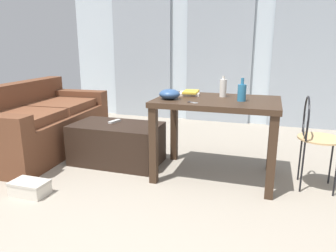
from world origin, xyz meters
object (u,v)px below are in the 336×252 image
Objects in this scene: scissors at (191,102)px; tv_remote_primary at (115,121)px; couch at (39,125)px; bowl at (170,94)px; coffee_table at (117,143)px; book_stack at (190,93)px; wire_chair at (313,131)px; bottle_far at (242,92)px; craft_table at (217,112)px; bottle_near at (223,88)px; shoebox at (30,188)px.

tv_remote_primary is at bearing 159.27° from scissors.
couch is 11.71× the size of tv_remote_primary.
bowl reaches higher than tv_remote_primary.
book_stack is (0.78, 0.13, 0.58)m from coffee_table.
wire_chair is (1.95, -0.02, 0.31)m from coffee_table.
book_stack is 2.44× the size of scissors.
bottle_far is (-0.63, -0.06, 0.32)m from wire_chair.
bowl is at bearing -9.17° from couch.
craft_table is at bearing 8.38° from tv_remote_primary.
tv_remote_primary is (-1.17, -0.04, -0.41)m from bottle_near.
coffee_table is 5.80× the size of tv_remote_primary.
bottle_far is (0.20, -0.18, -0.01)m from bottle_near.
bottle_near is 0.54m from bowl.
bottle_near is 0.46m from scissors.
book_stack is at bearing 68.04° from bowl.
bowl is (-0.43, -0.14, 0.17)m from craft_table.
coffee_table is 9.28× the size of scissors.
scissors is 0.63× the size of tv_remote_primary.
tv_remote_primary is at bearing 174.64° from craft_table.
bottle_far is at bearing 8.79° from bowl.
scissors is (0.24, -0.11, -0.04)m from bowl.
couch is 1.31m from shoebox.
bowl is 0.85m from tv_remote_primary.
coffee_table is 3.00× the size of shoebox.
couch reaches higher than coffee_table.
book_stack is 1.73m from shoebox.
book_stack reaches higher than scissors.
bottle_far is (2.43, -0.19, 0.54)m from couch.
craft_table is at bearing 31.81° from shoebox.
bottle_far is 2.05m from shoebox.
bottle_far is 2.02× the size of scissors.
bottle_far reaches higher than bowl.
book_stack is 0.79× the size of shoebox.
book_stack reaches higher than tv_remote_primary.
book_stack reaches higher than couch.
bowl is 0.33m from book_stack.
scissors is at bearing -11.20° from couch.
couch reaches higher than scissors.
shoebox is at bearing -148.19° from craft_table.
shoebox is (-1.49, -1.05, -0.80)m from bottle_near.
shoebox is at bearing -158.32° from wire_chair.
coffee_table is at bearing -170.88° from book_stack.
book_stack is at bearing 9.12° from coffee_table.
craft_table is 5.49× the size of bottle_far.
couch is 2.02× the size of coffee_table.
bottle_near reaches higher than craft_table.
coffee_table is at bearing 165.07° from bowl.
tv_remote_primary is (-0.84, -0.05, -0.35)m from book_stack.
wire_chair is at bearing 6.99° from bowl.
tv_remote_primary is (-1.37, 0.15, -0.41)m from bottle_far.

